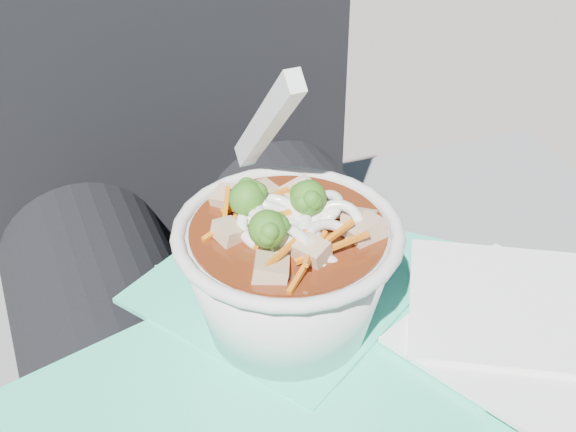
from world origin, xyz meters
name	(u,v)px	position (x,y,z in m)	size (l,w,h in m)	color
lap	(269,397)	(0.00, 0.00, 0.53)	(0.34, 0.48, 0.15)	black
person_body	(227,296)	(0.00, 0.09, 0.55)	(0.34, 0.94, 1.00)	black
plastic_bag	(311,340)	(0.02, -0.04, 0.61)	(0.40, 0.32, 0.02)	#33D4A9
napkins	(518,325)	(0.14, -0.09, 0.63)	(0.18, 0.21, 0.01)	white
udon_bowl	(288,264)	(0.01, -0.02, 0.67)	(0.17, 0.17, 0.19)	silver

